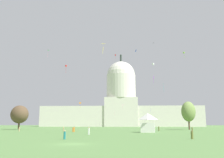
{
  "coord_description": "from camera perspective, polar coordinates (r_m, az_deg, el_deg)",
  "views": [
    {
      "loc": [
        6.68,
        -32.65,
        2.59
      ],
      "look_at": [
        -0.24,
        107.32,
        27.87
      ],
      "focal_mm": 39.82,
      "sensor_mm": 36.0,
      "label": 1
    }
  ],
  "objects": [
    {
      "name": "person_teal_back_left",
      "position": [
        43.41,
        -10.83,
        -12.55
      ],
      "size": [
        0.49,
        0.49,
        1.51
      ],
      "rotation": [
        0.0,
        0.0,
        2.59
      ],
      "color": "#1E757A",
      "rests_on": "ground_plane"
    },
    {
      "name": "kite_black_high",
      "position": [
        178.51,
        9.4,
        8.02
      ],
      "size": [
        1.34,
        1.18,
        0.2
      ],
      "rotation": [
        0.0,
        0.0,
        3.69
      ],
      "color": "black"
    },
    {
      "name": "kite_white_high",
      "position": [
        188.96,
        9.43,
        3.43
      ],
      "size": [
        1.57,
        1.57,
        2.93
      ],
      "rotation": [
        0.0,
        0.0,
        2.42
      ],
      "color": "white"
    },
    {
      "name": "ground_plane",
      "position": [
        33.42,
        -8.99,
        -14.55
      ],
      "size": [
        800.0,
        800.0,
        0.0
      ],
      "primitive_type": "plane",
      "color": "#567F42"
    },
    {
      "name": "person_orange_mid_left",
      "position": [
        82.07,
        -8.95,
        -11.38
      ],
      "size": [
        0.43,
        0.43,
        1.61
      ],
      "rotation": [
        0.0,
        0.0,
        0.35
      ],
      "color": "orange",
      "rests_on": "ground_plane"
    },
    {
      "name": "tree_west_near",
      "position": [
        122.89,
        -20.47,
        -7.62
      ],
      "size": [
        11.51,
        11.1,
        10.92
      ],
      "color": "brown",
      "rests_on": "ground_plane"
    },
    {
      "name": "person_tan_front_right",
      "position": [
        93.37,
        -20.51,
        -10.75
      ],
      "size": [
        0.41,
        0.41,
        1.53
      ],
      "rotation": [
        0.0,
        0.0,
        4.91
      ],
      "color": "tan",
      "rests_on": "ground_plane"
    },
    {
      "name": "kite_red_high",
      "position": [
        185.44,
        0.78,
        5.53
      ],
      "size": [
        0.88,
        0.87,
        3.62
      ],
      "rotation": [
        0.0,
        0.0,
        1.44
      ],
      "color": "red"
    },
    {
      "name": "kite_blue_low",
      "position": [
        205.97,
        8.69,
        -6.9
      ],
      "size": [
        1.04,
        1.55,
        3.34
      ],
      "rotation": [
        0.0,
        0.0,
        5.0
      ],
      "color": "blue"
    },
    {
      "name": "tree_east_far",
      "position": [
        117.05,
        17.14,
        -7.17
      ],
      "size": [
        8.91,
        8.61,
        12.43
      ],
      "color": "brown",
      "rests_on": "ground_plane"
    },
    {
      "name": "kite_pink_low",
      "position": [
        202.56,
        2.42,
        -6.13
      ],
      "size": [
        1.84,
        0.82,
        2.31
      ],
      "rotation": [
        0.0,
        0.0,
        6.15
      ],
      "color": "pink"
    },
    {
      "name": "kite_cyan_mid",
      "position": [
        130.68,
        11.54,
        -1.38
      ],
      "size": [
        1.13,
        1.29,
        4.22
      ],
      "rotation": [
        0.0,
        0.0,
        4.43
      ],
      "color": "#33BCDB"
    },
    {
      "name": "capitol_building",
      "position": [
        230.71,
        2.12,
        -5.99
      ],
      "size": [
        144.91,
        26.96,
        67.7
      ],
      "color": "beige",
      "rests_on": "ground_plane"
    },
    {
      "name": "person_white_edge_east",
      "position": [
        61.41,
        -5.36,
        -11.82
      ],
      "size": [
        0.39,
        0.39,
        1.79
      ],
      "rotation": [
        0.0,
        0.0,
        1.62
      ],
      "color": "silver",
      "rests_on": "ground_plane"
    },
    {
      "name": "person_tan_back_center",
      "position": [
        94.79,
        -11.06,
        -11.16
      ],
      "size": [
        0.46,
        0.46,
        1.58
      ],
      "rotation": [
        0.0,
        0.0,
        0.41
      ],
      "color": "tan",
      "rests_on": "ground_plane"
    },
    {
      "name": "kite_magenta_low",
      "position": [
        194.8,
        0.55,
        -7.54
      ],
      "size": [
        0.8,
        1.58,
        2.81
      ],
      "rotation": [
        0.0,
        0.0,
        4.61
      ],
      "color": "#D1339E"
    },
    {
      "name": "person_orange_edge_west",
      "position": [
        79.98,
        -8.68,
        -11.39
      ],
      "size": [
        0.39,
        0.39,
        1.71
      ],
      "rotation": [
        0.0,
        0.0,
        1.33
      ],
      "color": "orange",
      "rests_on": "ground_plane"
    },
    {
      "name": "kite_orange_low",
      "position": [
        142.73,
        -7.33,
        -5.57
      ],
      "size": [
        1.21,
        0.49,
        3.07
      ],
      "rotation": [
        0.0,
        0.0,
        2.11
      ],
      "color": "orange"
    },
    {
      "name": "person_olive_aisle_center",
      "position": [
        45.68,
        17.9,
        -12.17
      ],
      "size": [
        0.53,
        0.53,
        1.47
      ],
      "rotation": [
        0.0,
        0.0,
        2.84
      ],
      "color": "olive",
      "rests_on": "ground_plane"
    },
    {
      "name": "kite_green_high",
      "position": [
        126.01,
        -14.64,
        6.16
      ],
      "size": [
        0.99,
        1.27,
        3.18
      ],
      "rotation": [
        0.0,
        0.0,
        4.51
      ],
      "color": "green"
    },
    {
      "name": "kite_blue_high",
      "position": [
        161.45,
        5.5,
        6.48
      ],
      "size": [
        0.77,
        0.86,
        1.42
      ],
      "rotation": [
        0.0,
        0.0,
        1.31
      ],
      "color": "blue"
    },
    {
      "name": "kite_red_mid",
      "position": [
        106.77,
        -10.52,
        2.94
      ],
      "size": [
        0.86,
        0.86,
        3.28
      ],
      "rotation": [
        0.0,
        0.0,
        5.21
      ],
      "color": "red"
    },
    {
      "name": "kite_lime_high",
      "position": [
        120.19,
        16.18,
        5.8
      ],
      "size": [
        0.91,
        0.92,
        2.99
      ],
      "rotation": [
        0.0,
        0.0,
        2.48
      ],
      "color": "#8CD133"
    },
    {
      "name": "kite_yellow_mid",
      "position": [
        66.94,
        -2.09,
        7.69
      ],
      "size": [
        1.14,
        0.73,
        2.56
      ],
      "rotation": [
        0.0,
        0.0,
        0.02
      ],
      "color": "yellow"
    },
    {
      "name": "person_olive_lawn_far_left",
      "position": [
        86.34,
        17.95,
        -10.98
      ],
      "size": [
        0.42,
        0.42,
        1.57
      ],
      "rotation": [
        0.0,
        0.0,
        0.11
      ],
      "color": "olive",
      "rests_on": "ground_plane"
    },
    {
      "name": "event_tent",
      "position": [
        76.83,
        8.23,
        -9.92
      ],
      "size": [
        4.91,
        5.12,
        5.73
      ],
      "rotation": [
        0.0,
        0.0,
        -0.14
      ],
      "color": "white",
      "rests_on": "ground_plane"
    },
    {
      "name": "kite_violet_mid",
      "position": [
        118.2,
        9.54,
        0.23
      ],
      "size": [
        0.42,
        1.08,
        3.63
      ],
      "rotation": [
        0.0,
        0.0,
        3.65
      ],
      "color": "purple"
    },
    {
      "name": "person_olive_mid_center",
      "position": [
        91.82,
        10.71,
        -11.17
      ],
      "size": [
        0.46,
        0.46,
        1.73
      ],
      "rotation": [
        0.0,
        0.0,
        3.35
      ],
      "color": "olive",
      "rests_on": "ground_plane"
    }
  ]
}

